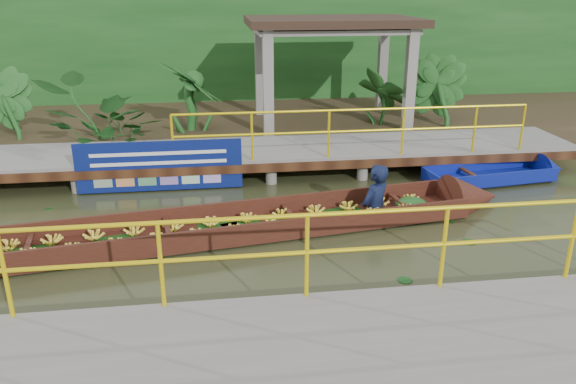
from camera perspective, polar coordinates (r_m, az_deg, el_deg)
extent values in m
plane|color=#31361B|center=(9.48, -6.02, -4.75)|extent=(80.00, 80.00, 0.00)
cube|color=#34281A|center=(16.53, -6.98, 6.99)|extent=(30.00, 8.00, 0.45)
cube|color=slate|center=(12.59, -6.67, 4.05)|extent=(16.00, 2.00, 0.15)
cube|color=black|center=(11.66, -6.53, 2.31)|extent=(16.00, 0.12, 0.18)
cylinder|color=#DCBE0B|center=(11.77, 6.87, 8.30)|extent=(7.50, 0.05, 0.05)
cylinder|color=#DCBE0B|center=(11.87, 6.78, 6.18)|extent=(7.50, 0.05, 0.05)
cylinder|color=#DCBE0B|center=(11.88, 6.77, 5.94)|extent=(0.05, 0.05, 1.00)
cylinder|color=slate|center=(12.51, -25.15, 0.76)|extent=(0.24, 0.24, 0.55)
cylinder|color=slate|center=(13.97, -23.35, 2.94)|extent=(0.24, 0.24, 0.55)
cylinder|color=slate|center=(12.05, -16.07, 1.23)|extent=(0.24, 0.24, 0.55)
cylinder|color=slate|center=(13.56, -15.20, 3.42)|extent=(0.24, 0.24, 0.55)
cylinder|color=slate|center=(11.91, -6.52, 1.69)|extent=(0.24, 0.24, 0.55)
cylinder|color=slate|center=(13.44, -6.71, 3.85)|extent=(0.24, 0.24, 0.55)
cylinder|color=slate|center=(12.10, 2.99, 2.11)|extent=(0.24, 0.24, 0.55)
cylinder|color=slate|center=(13.61, 1.76, 4.20)|extent=(0.24, 0.24, 0.55)
cylinder|color=slate|center=(12.61, 11.96, 2.44)|extent=(0.24, 0.24, 0.55)
cylinder|color=slate|center=(14.06, 9.85, 4.44)|extent=(0.24, 0.24, 0.55)
cylinder|color=slate|center=(13.41, 20.06, 2.70)|extent=(0.24, 0.24, 0.55)
cylinder|color=slate|center=(14.78, 17.30, 4.59)|extent=(0.24, 0.24, 0.55)
cylinder|color=slate|center=(11.91, -6.52, 1.69)|extent=(0.24, 0.24, 0.55)
cylinder|color=#DCBE0B|center=(6.13, 3.83, -2.26)|extent=(10.00, 0.05, 0.05)
cylinder|color=#DCBE0B|center=(6.32, 3.73, -6.03)|extent=(10.00, 0.05, 0.05)
cylinder|color=#DCBE0B|center=(6.34, 3.72, -6.43)|extent=(0.05, 0.05, 1.00)
cube|color=slate|center=(13.97, -2.02, 10.43)|extent=(0.25, 0.25, 2.80)
cube|color=slate|center=(14.76, 12.27, 10.53)|extent=(0.25, 0.25, 2.80)
cube|color=slate|center=(16.33, -2.89, 11.86)|extent=(0.25, 0.25, 2.80)
cube|color=slate|center=(17.01, 9.56, 11.95)|extent=(0.25, 0.25, 2.80)
cube|color=slate|center=(15.26, 4.46, 16.15)|extent=(4.00, 2.60, 0.12)
cube|color=black|center=(15.25, 4.48, 16.90)|extent=(4.40, 3.00, 0.20)
cube|color=#154316|center=(18.70, -7.38, 14.04)|extent=(30.00, 0.80, 4.00)
cube|color=#33130E|center=(9.60, -5.75, -3.98)|extent=(8.53, 2.35, 0.06)
cube|color=#33130E|center=(10.02, -6.37, -2.01)|extent=(8.37, 1.37, 0.36)
cube|color=#33130E|center=(9.06, -5.13, -4.46)|extent=(8.37, 1.37, 0.36)
cone|color=#33130E|center=(11.33, 18.28, -0.61)|extent=(1.20, 1.17, 1.02)
ellipsoid|color=#154316|center=(10.65, 12.40, -1.25)|extent=(0.66, 0.55, 0.28)
imported|color=#0D1533|center=(10.04, 9.04, 2.75)|extent=(0.79, 0.76, 1.83)
cube|color=navy|center=(12.80, 19.73, 1.32)|extent=(2.84, 1.17, 0.09)
cube|color=navy|center=(13.09, 18.79, 2.35)|extent=(2.74, 0.41, 0.28)
cube|color=navy|center=(12.45, 20.83, 1.20)|extent=(2.74, 0.41, 0.28)
cube|color=navy|center=(12.05, 14.37, 1.30)|extent=(0.16, 0.83, 0.28)
cone|color=navy|center=(13.71, 25.15, 2.04)|extent=(0.65, 0.84, 0.77)
cube|color=black|center=(12.50, 18.07, 1.79)|extent=(0.20, 0.83, 0.05)
cube|color=navy|center=(11.65, -12.90, 2.59)|extent=(3.32, 0.03, 1.04)
cube|color=white|center=(11.56, -13.02, 3.83)|extent=(2.70, 0.01, 0.07)
cube|color=white|center=(11.61, -12.94, 2.88)|extent=(2.70, 0.01, 0.07)
imported|color=#154316|center=(14.40, -17.85, 8.08)|extent=(1.17, 1.17, 1.47)
imported|color=#154316|center=(14.18, -9.81, 8.59)|extent=(1.17, 1.17, 1.47)
imported|color=#154316|center=(14.86, 10.07, 9.10)|extent=(1.17, 1.17, 1.47)
imported|color=#154316|center=(15.38, 15.48, 9.06)|extent=(1.17, 1.17, 1.47)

